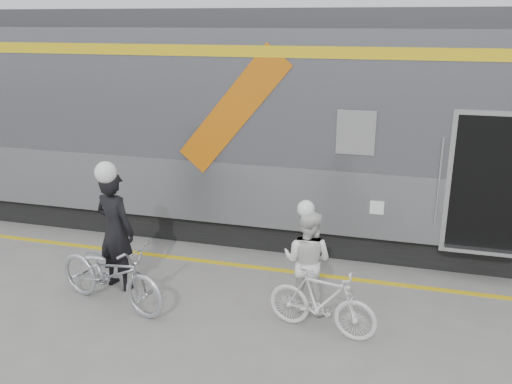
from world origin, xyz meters
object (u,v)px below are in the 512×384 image
(man, at_px, (115,231))
(bicycle_right, at_px, (322,301))
(bicycle_left, at_px, (111,273))
(woman, at_px, (307,261))

(man, distance_m, bicycle_right, 3.26)
(man, height_order, bicycle_left, man)
(bicycle_right, bearing_deg, woman, 40.24)
(woman, xyz_separation_m, bicycle_right, (0.30, -0.55, -0.29))
(woman, relative_size, bicycle_right, 0.99)
(man, xyz_separation_m, woman, (2.89, 0.11, -0.18))
(bicycle_left, xyz_separation_m, woman, (2.69, 0.66, 0.23))
(woman, bearing_deg, bicycle_left, 25.35)
(bicycle_left, relative_size, bicycle_right, 1.29)
(man, bearing_deg, bicycle_left, 125.45)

